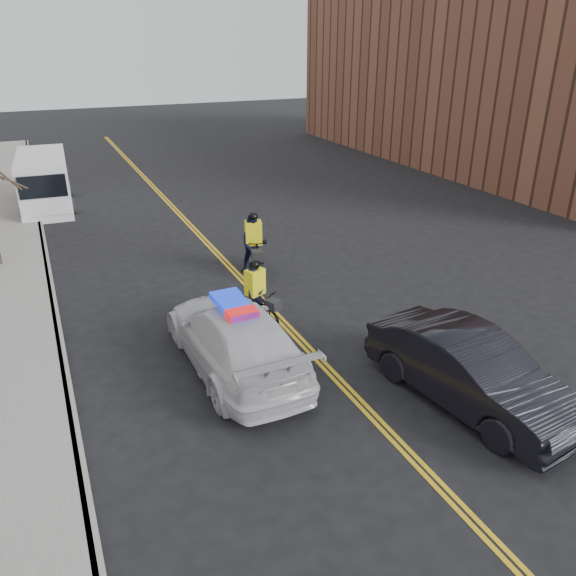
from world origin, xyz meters
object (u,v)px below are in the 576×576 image
at_px(cargo_van, 44,183).
at_px(cyclist_near, 256,302).
at_px(dark_sedan, 470,371).
at_px(cyclist_far, 254,249).
at_px(police_cruiser, 235,337).

bearing_deg(cargo_van, cyclist_near, -69.87).
distance_m(dark_sedan, cyclist_near, 6.29).
bearing_deg(cyclist_far, cyclist_near, -97.24).
height_order(dark_sedan, cargo_van, cargo_van).
distance_m(police_cruiser, dark_sedan, 5.57).
bearing_deg(dark_sedan, cyclist_far, 90.91).
bearing_deg(cyclist_near, dark_sedan, -85.85).
bearing_deg(cargo_van, cyclist_far, -59.35).
bearing_deg(cyclist_near, cargo_van, 83.73).
xyz_separation_m(dark_sedan, cyclist_near, (-2.93, 5.57, -0.16)).
relative_size(dark_sedan, cargo_van, 0.84).
distance_m(police_cruiser, cyclist_far, 6.28).
bearing_deg(cyclist_near, police_cruiser, -147.41).
relative_size(police_cruiser, cyclist_near, 2.72).
bearing_deg(cyclist_far, police_cruiser, -102.26).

